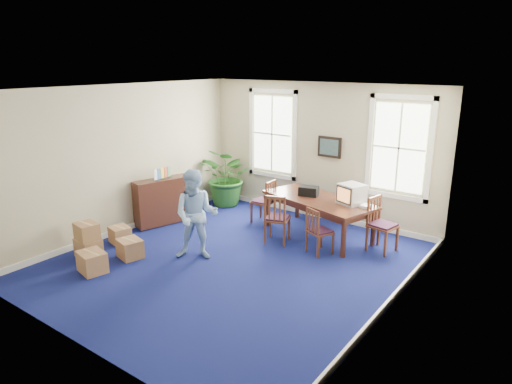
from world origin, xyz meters
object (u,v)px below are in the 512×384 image
Objects in this scene: cardboard_boxes at (97,240)px; conference_table at (318,217)px; credenza at (163,202)px; potted_plant at (228,177)px; crt_tv at (352,194)px; man at (196,215)px; chair_near_left at (277,218)px.

conference_table is at bearing 50.97° from cardboard_boxes.
conference_table reaches higher than cardboard_boxes.
potted_plant is at bearing 96.34° from credenza.
potted_plant is (-2.91, 0.50, 0.35)m from conference_table.
crt_tv is 0.40× the size of cardboard_boxes.
credenza is (-3.24, -1.45, 0.11)m from conference_table.
credenza is at bearing 100.53° from cardboard_boxes.
potted_plant reaches higher than conference_table.
man is (-1.29, -2.42, 0.45)m from conference_table.
crt_tv is 4.27m from credenza.
chair_near_left is 0.69× the size of potted_plant.
potted_plant is at bearing -174.22° from conference_table.
man is at bearing 35.20° from cardboard_boxes.
chair_near_left is 0.79× the size of credenza.
cardboard_boxes is (0.06, -4.03, -0.40)m from potted_plant.
credenza is at bearing -138.46° from crt_tv.
cardboard_boxes is at bearing 30.57° from chair_near_left.
credenza is 2.11m from cardboard_boxes.
credenza is 2.00m from potted_plant.
man reaches higher than chair_near_left.
chair_near_left is at bearing -29.02° from potted_plant.
chair_near_left reaches higher than cardboard_boxes.
man is 1.38× the size of cardboard_boxes.
crt_tv is at bearing 44.99° from cardboard_boxes.
credenza reaches higher than conference_table.
conference_table is 1.41× the size of man.
conference_table is 1.94× the size of cardboard_boxes.
man is at bearing -10.49° from credenza.
conference_table is 1.82× the size of credenza.
man reaches higher than conference_table.
chair_near_left is 2.81m from credenza.
man is 2.20m from credenza.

